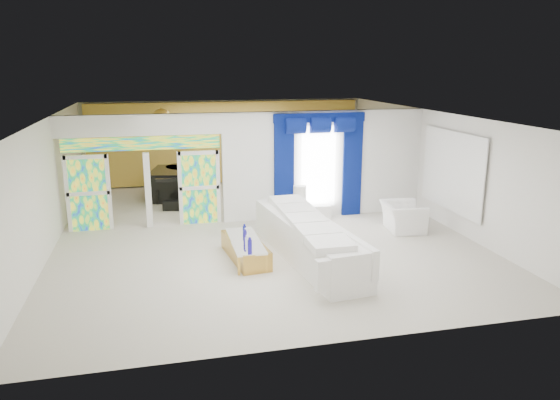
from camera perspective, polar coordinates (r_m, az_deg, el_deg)
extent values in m
plane|color=#B7AF9E|center=(13.92, -2.34, -3.27)|extent=(12.00, 12.00, 0.00)
cube|color=white|center=(15.02, 4.96, 3.91)|extent=(5.70, 0.18, 3.00)
cube|color=white|center=(14.12, -14.79, 7.84)|extent=(4.30, 0.18, 0.55)
cube|color=#994C3F|center=(14.51, -19.99, 0.69)|extent=(0.95, 0.04, 2.00)
cube|color=#994C3F|center=(14.43, -8.70, 1.33)|extent=(0.95, 0.04, 2.00)
cube|color=#994C3F|center=(14.17, -14.67, 5.94)|extent=(4.00, 0.05, 0.35)
cube|color=white|center=(14.86, 4.16, 3.61)|extent=(1.00, 0.02, 2.30)
cube|color=#03134A|center=(14.58, 0.43, 3.24)|extent=(0.55, 0.10, 2.80)
cube|color=#03134A|center=(15.17, 7.81, 3.54)|extent=(0.55, 0.10, 2.80)
cube|color=#03134A|center=(14.64, 4.29, 8.87)|extent=(2.60, 0.12, 0.25)
cube|color=white|center=(14.39, 18.13, 2.98)|extent=(0.04, 2.70, 1.90)
cube|color=gold|center=(19.29, -5.74, 6.20)|extent=(9.70, 0.12, 2.90)
cube|color=white|center=(11.79, 2.96, -4.38)|extent=(1.49, 4.59, 0.86)
cube|color=#BA8D3A|center=(11.85, -3.77, -5.39)|extent=(0.86, 1.98, 0.43)
cube|color=white|center=(14.92, 3.24, -1.29)|extent=(1.19, 0.48, 0.39)
cylinder|color=silver|center=(14.72, 2.15, 0.45)|extent=(0.36, 0.36, 0.58)
imported|color=white|center=(14.15, 13.13, -1.80)|extent=(1.11, 1.24, 0.73)
cube|color=black|center=(17.59, -11.33, 1.76)|extent=(1.74, 2.07, 0.92)
cube|color=black|center=(16.11, -11.05, -0.57)|extent=(0.87, 0.48, 0.27)
cube|color=tan|center=(15.76, -20.22, -0.58)|extent=(0.55, 0.50, 0.78)
sphere|color=gold|center=(16.51, -12.69, 8.59)|extent=(0.60, 0.60, 0.60)
cylinder|color=navy|center=(12.22, -3.86, -3.26)|extent=(0.08, 0.08, 0.19)
cylinder|color=white|center=(11.51, -3.55, -4.46)|extent=(0.10, 0.10, 0.16)
cylinder|color=#201698|center=(11.70, -3.79, -3.96)|extent=(0.08, 0.08, 0.23)
cylinder|color=white|center=(12.05, -3.68, -3.65)|extent=(0.11, 0.11, 0.13)
cylinder|color=#1E1596|center=(11.27, -3.28, -4.78)|extent=(0.09, 0.09, 0.19)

